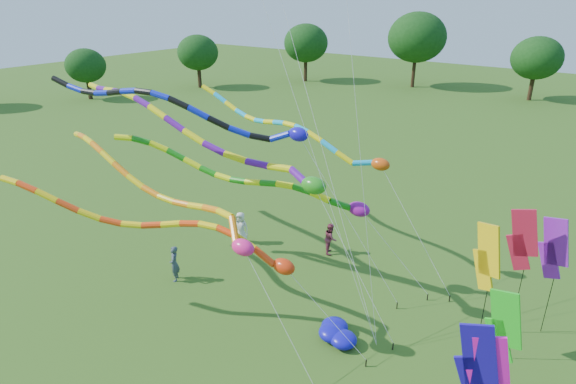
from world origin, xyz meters
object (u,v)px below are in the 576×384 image
Objects in this scene: person_a at (241,228)px; person_c at (331,238)px; tube_kite_orange at (169,195)px; person_b at (174,264)px; blue_nylon_heap at (335,337)px; tube_kite_red at (175,231)px.

person_a reaches higher than person_c.
person_b is (-1.23, 0.90, -3.98)m from tube_kite_orange.
person_c is at bearing 123.42° from blue_nylon_heap.
tube_kite_orange is at bearing 125.60° from tube_kite_red.
person_c is (1.61, 8.28, -3.38)m from tube_kite_red.
person_a is at bearing 138.00° from person_b.
blue_nylon_heap is (5.31, 2.68, -3.93)m from tube_kite_red.
person_c is at bearing 60.47° from tube_kite_red.
tube_kite_red is at bearing -84.91° from person_a.
person_b is at bearing -108.39° from person_a.
blue_nylon_heap is 0.95× the size of person_b.
person_c is at bearing 104.33° from person_b.
tube_kite_red is 1.96m from tube_kite_orange.
tube_kite_red reaches higher than person_c.
blue_nylon_heap is 6.74m from person_c.
blue_nylon_heap is at bearing -177.77° from person_c.
tube_kite_red is 8.10× the size of person_c.
tube_kite_red is 4.74m from person_b.
person_c is (3.11, 7.20, -4.03)m from tube_kite_orange.
tube_kite_orange reaches higher than person_a.
person_a is at bearing 155.06° from blue_nylon_heap.
blue_nylon_heap is at bearing 53.81° from person_b.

